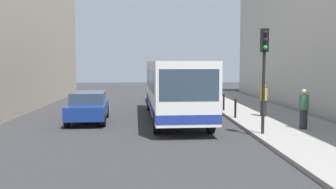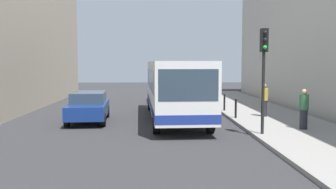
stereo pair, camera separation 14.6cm
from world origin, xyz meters
The scene contains 10 objects.
ground_plane centered at (0.00, 0.00, 0.00)m, with size 80.00×80.00×0.00m, color #2D2D30.
sidewalk centered at (5.40, 0.00, 0.07)m, with size 4.40×40.00×0.15m, color gray.
bus centered at (0.37, 2.38, 1.73)m, with size 2.93×11.11×3.00m.
car_beside_bus centered at (-3.94, 1.70, 0.78)m, with size 2.08×4.50×1.48m.
car_behind_bus centered at (-0.09, 11.49, 0.78)m, with size 1.96×4.45×1.48m.
traffic_light centered at (3.55, -2.68, 3.01)m, with size 0.28×0.33×4.10m.
bollard_near centered at (3.45, 1.70, 0.62)m, with size 0.11×0.11×0.95m, color black.
bollard_mid centered at (3.45, 4.76, 0.62)m, with size 0.11×0.11×0.95m, color black.
pedestrian_near_signal centered at (5.59, -1.65, 0.99)m, with size 0.38×0.38×1.68m.
pedestrian_mid_sidewalk centered at (5.05, 2.21, 0.99)m, with size 0.38×0.38×1.69m.
Camera 2 is at (-0.74, -17.29, 2.93)m, focal length 40.74 mm.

